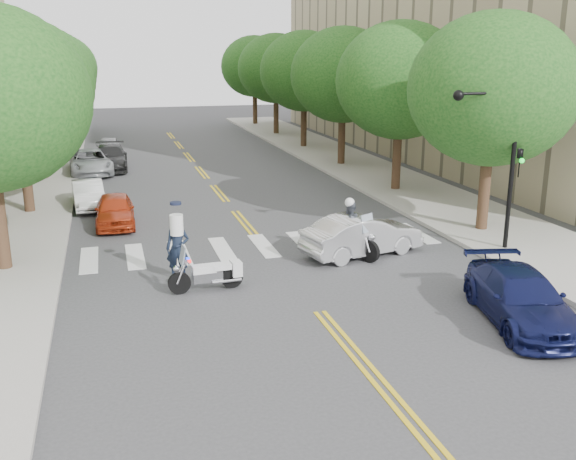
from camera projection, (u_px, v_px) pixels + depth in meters
name	position (u px, v px, depth m)	size (l,w,h in m)	color
ground	(320.00, 312.00, 17.70)	(140.00, 140.00, 0.00)	#38383A
sidewalk_left	(31.00, 180.00, 35.57)	(5.00, 60.00, 0.15)	#9E9991
sidewalk_right	(351.00, 164.00, 40.56)	(5.00, 60.00, 0.15)	#9E9991
tree_l_1	(16.00, 86.00, 26.87)	(6.40, 6.40, 8.45)	#382316
tree_l_2	(34.00, 78.00, 34.28)	(6.40, 6.40, 8.45)	#382316
tree_l_3	(46.00, 73.00, 41.70)	(6.40, 6.40, 8.45)	#382316
tree_l_4	(54.00, 70.00, 49.11)	(6.40, 6.40, 8.45)	#382316
tree_l_5	(60.00, 68.00, 56.52)	(6.40, 6.40, 8.45)	#382316
tree_r_0	(493.00, 90.00, 24.08)	(6.40, 6.40, 8.45)	#382316
tree_r_1	(400.00, 81.00, 31.49)	(6.40, 6.40, 8.45)	#382316
tree_r_2	(343.00, 75.00, 38.90)	(6.40, 6.40, 8.45)	#382316
tree_r_3	(304.00, 71.00, 46.32)	(6.40, 6.40, 8.45)	#382316
tree_r_4	(276.00, 69.00, 53.73)	(6.40, 6.40, 8.45)	#382316
tree_r_5	(254.00, 66.00, 61.14)	(6.40, 6.40, 8.45)	#382316
traffic_signal_pole	(502.00, 149.00, 21.96)	(2.82, 0.42, 6.00)	black
motorcycle_police	(348.00, 230.00, 22.34)	(1.46, 2.39, 2.10)	black
motorcycle_parked	(212.00, 274.00, 19.22)	(2.27, 0.60, 1.47)	black
officer_standing	(178.00, 248.00, 20.01)	(0.73, 0.48, 2.01)	black
convertible	(362.00, 235.00, 22.48)	(1.53, 4.38, 1.44)	silver
sedan_blue	(521.00, 298.00, 16.86)	(1.92, 4.71, 1.37)	#0E123C
parked_car_a	(115.00, 210.00, 26.32)	(1.55, 3.84, 1.31)	#B03112
parked_car_b	(88.00, 195.00, 29.31)	(1.31, 3.77, 1.24)	white
parked_car_c	(91.00, 162.00, 37.49)	(2.34, 5.07, 1.41)	#A6A9AE
parked_car_d	(110.00, 158.00, 38.84)	(2.05, 5.04, 1.46)	black
parked_car_e	(109.00, 147.00, 43.49)	(1.55, 3.86, 1.31)	gray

